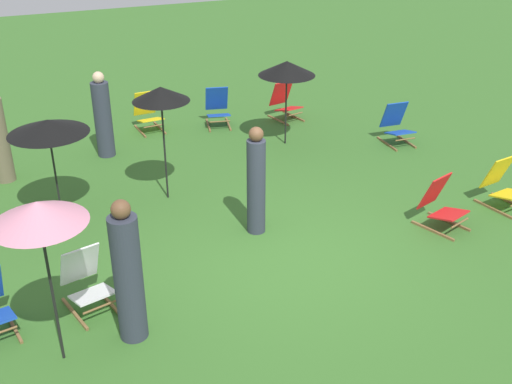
{
  "coord_description": "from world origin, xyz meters",
  "views": [
    {
      "loc": [
        -3.43,
        -6.67,
        4.82
      ],
      "look_at": [
        0.0,
        1.2,
        0.5
      ],
      "focal_mm": 43.8,
      "sensor_mm": 36.0,
      "label": 1
    }
  ],
  "objects_px": {
    "umbrella_1": "(287,68)",
    "umbrella_3": "(48,127)",
    "deckchair_3": "(148,113)",
    "person_0": "(256,183)",
    "deckchair_0": "(503,185)",
    "deckchair_8": "(397,125)",
    "deckchair_1": "(218,109)",
    "person_2": "(103,117)",
    "umbrella_2": "(38,213)",
    "deckchair_2": "(285,103)",
    "deckchair_6": "(86,282)",
    "deckchair_7": "(441,205)",
    "umbrella_0": "(161,94)",
    "person_1": "(128,276)"
  },
  "relations": [
    {
      "from": "umbrella_1",
      "to": "umbrella_3",
      "type": "height_order",
      "value": "umbrella_1"
    },
    {
      "from": "deckchair_3",
      "to": "person_0",
      "type": "relative_size",
      "value": 0.49
    },
    {
      "from": "deckchair_0",
      "to": "deckchair_8",
      "type": "xyz_separation_m",
      "value": [
        0.02,
        2.98,
        0.0
      ]
    },
    {
      "from": "deckchair_0",
      "to": "umbrella_3",
      "type": "relative_size",
      "value": 0.51
    },
    {
      "from": "deckchair_1",
      "to": "umbrella_1",
      "type": "height_order",
      "value": "umbrella_1"
    },
    {
      "from": "person_2",
      "to": "deckchair_1",
      "type": "bearing_deg",
      "value": -102.28
    },
    {
      "from": "deckchair_3",
      "to": "umbrella_2",
      "type": "xyz_separation_m",
      "value": [
        -2.73,
        -6.59,
        1.49
      ]
    },
    {
      "from": "deckchair_8",
      "to": "person_0",
      "type": "relative_size",
      "value": 0.49
    },
    {
      "from": "umbrella_3",
      "to": "umbrella_2",
      "type": "bearing_deg",
      "value": -97.7
    },
    {
      "from": "umbrella_2",
      "to": "person_0",
      "type": "xyz_separation_m",
      "value": [
        3.12,
        1.73,
        -1.05
      ]
    },
    {
      "from": "deckchair_0",
      "to": "person_2",
      "type": "distance_m",
      "value": 7.23
    },
    {
      "from": "deckchair_1",
      "to": "deckchair_2",
      "type": "relative_size",
      "value": 1.01
    },
    {
      "from": "deckchair_1",
      "to": "deckchair_6",
      "type": "relative_size",
      "value": 1.0
    },
    {
      "from": "deckchair_1",
      "to": "person_2",
      "type": "distance_m",
      "value": 2.7
    },
    {
      "from": "deckchair_6",
      "to": "deckchair_7",
      "type": "relative_size",
      "value": 0.98
    },
    {
      "from": "deckchair_2",
      "to": "deckchair_6",
      "type": "relative_size",
      "value": 0.99
    },
    {
      "from": "deckchair_0",
      "to": "deckchair_1",
      "type": "xyz_separation_m",
      "value": [
        -2.93,
        5.39,
        0.0
      ]
    },
    {
      "from": "umbrella_0",
      "to": "person_2",
      "type": "bearing_deg",
      "value": 104.54
    },
    {
      "from": "deckchair_2",
      "to": "deckchair_8",
      "type": "height_order",
      "value": "same"
    },
    {
      "from": "deckchair_1",
      "to": "person_1",
      "type": "relative_size",
      "value": 0.47
    },
    {
      "from": "deckchair_6",
      "to": "umbrella_1",
      "type": "height_order",
      "value": "umbrella_1"
    },
    {
      "from": "umbrella_1",
      "to": "deckchair_6",
      "type": "bearing_deg",
      "value": -140.0
    },
    {
      "from": "deckchair_2",
      "to": "umbrella_0",
      "type": "height_order",
      "value": "umbrella_0"
    },
    {
      "from": "deckchair_6",
      "to": "umbrella_1",
      "type": "bearing_deg",
      "value": 26.12
    },
    {
      "from": "deckchair_0",
      "to": "person_0",
      "type": "xyz_separation_m",
      "value": [
        -4.0,
        0.84,
        0.44
      ]
    },
    {
      "from": "deckchair_0",
      "to": "deckchair_8",
      "type": "height_order",
      "value": "same"
    },
    {
      "from": "deckchair_8",
      "to": "person_2",
      "type": "xyz_separation_m",
      "value": [
        -5.52,
        1.7,
        0.41
      ]
    },
    {
      "from": "deckchair_6",
      "to": "deckchair_8",
      "type": "relative_size",
      "value": 1.02
    },
    {
      "from": "deckchair_1",
      "to": "umbrella_1",
      "type": "relative_size",
      "value": 0.5
    },
    {
      "from": "umbrella_3",
      "to": "deckchair_7",
      "type": "bearing_deg",
      "value": -26.36
    },
    {
      "from": "deckchair_3",
      "to": "umbrella_2",
      "type": "distance_m",
      "value": 7.29
    },
    {
      "from": "person_2",
      "to": "umbrella_1",
      "type": "bearing_deg",
      "value": -131.52
    },
    {
      "from": "person_2",
      "to": "umbrella_3",
      "type": "bearing_deg",
      "value": 124.36
    },
    {
      "from": "deckchair_2",
      "to": "deckchair_8",
      "type": "xyz_separation_m",
      "value": [
        1.45,
        -2.18,
        0.0
      ]
    },
    {
      "from": "deckchair_6",
      "to": "deckchair_7",
      "type": "distance_m",
      "value": 5.32
    },
    {
      "from": "deckchair_3",
      "to": "person_1",
      "type": "xyz_separation_m",
      "value": [
        -1.91,
        -6.53,
        0.48
      ]
    },
    {
      "from": "deckchair_7",
      "to": "person_1",
      "type": "bearing_deg",
      "value": 169.94
    },
    {
      "from": "person_0",
      "to": "umbrella_0",
      "type": "bearing_deg",
      "value": 70.9
    },
    {
      "from": "deckchair_0",
      "to": "deckchair_8",
      "type": "relative_size",
      "value": 1.0
    },
    {
      "from": "deckchair_8",
      "to": "umbrella_2",
      "type": "height_order",
      "value": "umbrella_2"
    },
    {
      "from": "person_0",
      "to": "person_1",
      "type": "bearing_deg",
      "value": 167.25
    },
    {
      "from": "person_0",
      "to": "deckchair_2",
      "type": "bearing_deg",
      "value": 10.38
    },
    {
      "from": "deckchair_8",
      "to": "umbrella_0",
      "type": "height_order",
      "value": "umbrella_0"
    },
    {
      "from": "deckchair_1",
      "to": "person_0",
      "type": "relative_size",
      "value": 0.5
    },
    {
      "from": "deckchair_6",
      "to": "person_1",
      "type": "relative_size",
      "value": 0.47
    },
    {
      "from": "umbrella_3",
      "to": "person_2",
      "type": "height_order",
      "value": "person_2"
    },
    {
      "from": "deckchair_8",
      "to": "umbrella_3",
      "type": "relative_size",
      "value": 0.51
    },
    {
      "from": "umbrella_1",
      "to": "deckchair_8",
      "type": "bearing_deg",
      "value": -22.29
    },
    {
      "from": "umbrella_3",
      "to": "person_1",
      "type": "xyz_separation_m",
      "value": [
        0.37,
        -3.3,
        -0.68
      ]
    },
    {
      "from": "deckchair_2",
      "to": "deckchair_7",
      "type": "distance_m",
      "value": 5.31
    }
  ]
}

